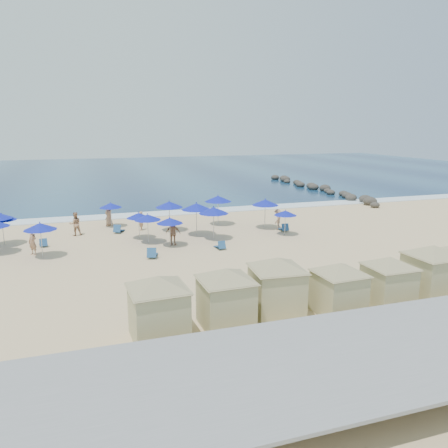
{
  "coord_description": "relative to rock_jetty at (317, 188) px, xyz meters",
  "views": [
    {
      "loc": [
        -5.62,
        -25.89,
        8.31
      ],
      "look_at": [
        3.81,
        3.0,
        1.5
      ],
      "focal_mm": 35.0,
      "sensor_mm": 36.0,
      "label": 1
    }
  ],
  "objects": [
    {
      "name": "ground",
      "position": [
        -24.01,
        -24.9,
        -0.36
      ],
      "size": [
        160.0,
        160.0,
        0.0
      ],
      "primitive_type": "plane",
      "color": "#D6B788",
      "rests_on": "ground"
    },
    {
      "name": "ocean",
      "position": [
        -24.01,
        30.1,
        -0.33
      ],
      "size": [
        160.0,
        80.0,
        0.06
      ],
      "primitive_type": "cube",
      "color": "#0D284B",
      "rests_on": "ground"
    },
    {
      "name": "surf_line",
      "position": [
        -24.01,
        -9.4,
        -0.32
      ],
      "size": [
        160.0,
        2.5,
        0.08
      ],
      "primitive_type": "cube",
      "color": "white",
      "rests_on": "ground"
    },
    {
      "name": "seawall",
      "position": [
        -24.01,
        -38.4,
        0.29
      ],
      "size": [
        160.0,
        6.1,
        1.22
      ],
      "color": "gray",
      "rests_on": "ground"
    },
    {
      "name": "rock_jetty",
      "position": [
        0.0,
        0.0,
        0.0
      ],
      "size": [
        2.56,
        26.66,
        0.96
      ],
      "color": "#2A2623",
      "rests_on": "ground"
    },
    {
      "name": "trash_bin",
      "position": [
        -23.4,
        -30.16,
        0.01
      ],
      "size": [
        0.76,
        0.76,
        0.73
      ],
      "primitive_type": "cube",
      "rotation": [
        0.0,
        0.0,
        -0.04
      ],
      "color": "black",
      "rests_on": "ground"
    },
    {
      "name": "cabana_0",
      "position": [
        -27.1,
        -34.68,
        1.29
      ],
      "size": [
        4.6,
        4.6,
        2.89
      ],
      "color": "tan",
      "rests_on": "ground"
    },
    {
      "name": "cabana_1",
      "position": [
        -24.21,
        -34.42,
        1.25
      ],
      "size": [
        4.49,
        4.49,
        2.82
      ],
      "color": "tan",
      "rests_on": "ground"
    },
    {
      "name": "cabana_2",
      "position": [
        -21.64,
        -33.94,
        1.31
      ],
      "size": [
        4.63,
        4.63,
        2.91
      ],
      "color": "tan",
      "rests_on": "ground"
    },
    {
      "name": "cabana_3",
      "position": [
        -18.99,
        -34.82,
        1.15
      ],
      "size": [
        4.2,
        4.2,
        2.64
      ],
      "color": "tan",
      "rests_on": "ground"
    },
    {
      "name": "cabana_4",
      "position": [
        -16.23,
        -34.72,
        1.15
      ],
      "size": [
        4.2,
        4.2,
        2.63
      ],
      "color": "tan",
      "rests_on": "ground"
    },
    {
      "name": "cabana_5",
      "position": [
        -13.49,
        -34.44,
        1.3
      ],
      "size": [
        4.63,
        4.63,
        2.91
      ],
      "color": "tan",
      "rests_on": "ground"
    },
    {
      "name": "umbrella_0",
      "position": [
        -35.25,
        -17.13,
        1.67
      ],
      "size": [
        2.06,
        2.06,
        2.35
      ],
      "color": "#A5A8AD",
      "rests_on": "ground"
    },
    {
      "name": "umbrella_3",
      "position": [
        -32.39,
        -21.31,
        1.7
      ],
      "size": [
        2.09,
        2.09,
        2.38
      ],
      "color": "#A5A8AD",
      "rests_on": "ground"
    },
    {
      "name": "umbrella_4",
      "position": [
        -27.5,
        -13.6,
        1.49
      ],
      "size": [
        1.88,
        1.88,
        2.14
      ],
      "color": "#A5A8AD",
      "rests_on": "ground"
    },
    {
      "name": "umbrella_5",
      "position": [
        -25.78,
        -18.37,
        1.44
      ],
      "size": [
        1.82,
        1.82,
        2.07
      ],
      "color": "#A5A8AD",
      "rests_on": "ground"
    },
    {
      "name": "umbrella_6",
      "position": [
        -23.97,
        -21.19,
        1.5
      ],
      "size": [
        1.88,
        1.88,
        2.14
      ],
      "color": "#A5A8AD",
      "rests_on": "ground"
    },
    {
      "name": "umbrella_7",
      "position": [
        -25.33,
        -19.87,
        1.57
      ],
      "size": [
        1.95,
        1.95,
        2.22
      ],
      "color": "#A5A8AD",
      "rests_on": "ground"
    },
    {
      "name": "umbrella_8",
      "position": [
        -20.5,
        -20.34,
        1.87
      ],
      "size": [
        2.26,
        2.26,
        2.57
      ],
      "color": "#A5A8AD",
      "rests_on": "ground"
    },
    {
      "name": "umbrella_9",
      "position": [
        -18.7,
        -15.68,
        1.93
      ],
      "size": [
        2.32,
        2.32,
        2.64
      ],
      "color": "#A5A8AD",
      "rests_on": "ground"
    },
    {
      "name": "umbrella_10",
      "position": [
        -15.41,
        -18.19,
        1.85
      ],
      "size": [
        2.24,
        2.24,
        2.55
      ],
      "color": "#A5A8AD",
      "rests_on": "ground"
    },
    {
      "name": "umbrella_11",
      "position": [
        -14.81,
        -20.74,
        1.41
      ],
      "size": [
        1.79,
        1.79,
        2.04
      ],
      "color": "#A5A8AD",
      "rests_on": "ground"
    },
    {
      "name": "umbrella_12",
      "position": [
        -21.41,
        -18.75,
        1.94
      ],
      "size": [
        2.33,
        2.33,
        2.65
      ],
      "color": "#A5A8AD",
      "rests_on": "ground"
    },
    {
      "name": "umbrella_13",
      "position": [
        -23.12,
        -16.64,
        1.84
      ],
      "size": [
        2.23,
        2.23,
        2.54
      ],
      "color": "#A5A8AD",
      "rests_on": "ground"
    },
    {
      "name": "beach_chair_1",
      "position": [
        -32.55,
        -18.44,
        -0.14
      ],
      "size": [
        0.66,
        1.22,
        0.64
      ],
      "color": "navy",
      "rests_on": "ground"
    },
    {
      "name": "beach_chair_2",
      "position": [
        -27.12,
        -15.88,
        -0.11
      ],
      "size": [
        1.06,
        1.43,
        0.72
      ],
      "color": "navy",
      "rests_on": "ground"
    },
    {
      "name": "beach_chair_3",
      "position": [
        -25.63,
        -23.51,
        -0.11
      ],
      "size": [
        0.92,
        1.44,
        0.73
      ],
      "color": "navy",
      "rests_on": "ground"
    },
    {
      "name": "beach_chair_4",
      "position": [
        -20.82,
        -22.97,
        -0.14
      ],
      "size": [
        0.58,
        1.19,
        0.64
      ],
      "color": "navy",
      "rests_on": "ground"
    },
    {
      "name": "beach_chair_5",
      "position": [
        -14.31,
        -19.52,
        -0.12
      ],
      "size": [
        0.65,
        1.29,
        0.69
      ],
      "color": "navy",
      "rests_on": "ground"
    },
    {
      "name": "beachgoer_0",
      "position": [
        -33.01,
        -20.44,
        0.51
      ],
      "size": [
        0.75,
        0.73,
        1.74
      ],
      "primitive_type": "imported",
      "rotation": [
        0.0,
        0.0,
        5.54
      ],
      "color": "#A97C5E",
      "rests_on": "ground"
    },
    {
      "name": "beachgoer_1",
      "position": [
        -30.36,
        -15.8,
        0.56
      ],
      "size": [
        1.01,
        0.86,
        1.84
      ],
      "primitive_type": "imported",
      "rotation": [
        0.0,
        0.0,
        3.34
      ],
      "color": "#A97C5E",
      "rests_on": "ground"
    },
    {
      "name": "beachgoer_2",
      "position": [
        -23.72,
        -21.03,
        0.54
      ],
      "size": [
        1.14,
        0.86,
        1.8
      ],
      "primitive_type": "imported",
      "rotation": [
        0.0,
        0.0,
        2.69
      ],
      "color": "#A97C5E",
      "rests_on": "ground"
    },
    {
      "name": "beachgoer_3",
      "position": [
        -14.51,
        -18.74,
        0.48
      ],
      "size": [
        1.17,
        1.23,
        1.68
      ],
      "primitive_type": "imported",
      "rotation": [
        0.0,
        0.0,
        4.01
      ],
      "color": "#A97C5E",
      "rests_on": "ground"
    },
    {
      "name": "beachgoer_4",
      "position": [
        -27.66,
        -12.97,
        0.56
      ],
      "size": [
        0.9,
        1.06,
        1.84
      ],
      "primitive_type": "imported",
      "rotation": [
        0.0,
        0.0,
        4.29
      ],
      "color": "#A97C5E",
      "rests_on": "ground"
    },
    {
      "name": "beachgoer_5",
      "position": [
        -25.31,
        -15.6,
        0.42
      ],
      "size": [
        0.5,
        0.64,
        1.56
      ],
      "primitive_type": "imported",
      "rotation": [
        0.0,
        0.0,
        4.47
      ],
      "color": "#A97C5E",
      "rests_on": "ground"
    }
  ]
}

